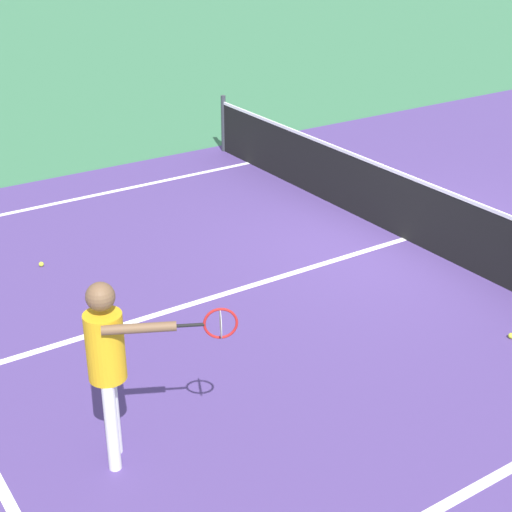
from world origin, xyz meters
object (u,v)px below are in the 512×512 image
Objects in this scene: net at (408,207)px; tennis_ball_mid_court at (41,264)px; player_near at (109,354)px; tennis_ball_near_net at (511,336)px.

tennis_ball_mid_court is at bearing -113.36° from net.
net is 152.63× the size of tennis_ball_mid_court.
player_near reaches higher than tennis_ball_near_net.
net reaches higher than tennis_ball_mid_court.
player_near is 4.34m from tennis_ball_mid_court.
player_near is at bearing -68.58° from net.
player_near is 4.66m from tennis_ball_near_net.
player_near is 26.49× the size of tennis_ball_mid_court.
tennis_ball_mid_court is (-2.01, -4.66, -0.46)m from net.
tennis_ball_near_net is at bearing 83.17° from player_near.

